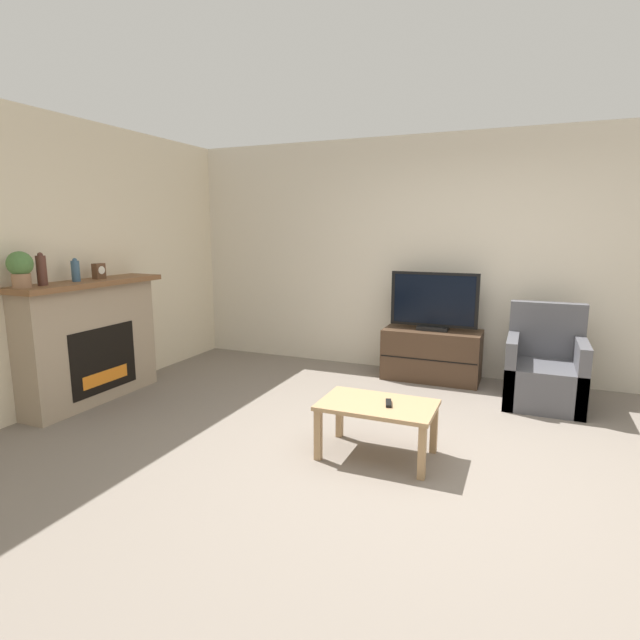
{
  "coord_description": "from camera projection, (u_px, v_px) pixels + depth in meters",
  "views": [
    {
      "loc": [
        0.61,
        -3.34,
        1.67
      ],
      "look_at": [
        -1.11,
        0.76,
        0.85
      ],
      "focal_mm": 28.0,
      "sensor_mm": 36.0,
      "label": 1
    }
  ],
  "objects": [
    {
      "name": "coffee_table",
      "position": [
        377.0,
        411.0,
        3.65
      ],
      "size": [
        0.84,
        0.52,
        0.41
      ],
      "color": "#A37F56",
      "rests_on": "ground"
    },
    {
      "name": "wall_back",
      "position": [
        471.0,
        258.0,
        5.54
      ],
      "size": [
        12.0,
        0.06,
        2.7
      ],
      "color": "beige",
      "rests_on": "ground"
    },
    {
      "name": "tv_stand",
      "position": [
        432.0,
        355.0,
        5.57
      ],
      "size": [
        1.05,
        0.5,
        0.56
      ],
      "color": "#422D1E",
      "rests_on": "ground"
    },
    {
      "name": "fireplace",
      "position": [
        90.0,
        340.0,
        4.81
      ],
      "size": [
        0.44,
        1.53,
        1.19
      ],
      "color": "tan",
      "rests_on": "ground"
    },
    {
      "name": "tv",
      "position": [
        434.0,
        303.0,
        5.46
      ],
      "size": [
        0.95,
        0.18,
        0.64
      ],
      "color": "black",
      "rests_on": "tv_stand"
    },
    {
      "name": "wall_left",
      "position": [
        57.0,
        263.0,
        4.63
      ],
      "size": [
        0.06,
        12.0,
        2.7
      ],
      "color": "beige",
      "rests_on": "ground"
    },
    {
      "name": "mantel_vase_centre_left",
      "position": [
        76.0,
        271.0,
        4.58
      ],
      "size": [
        0.07,
        0.07,
        0.22
      ],
      "color": "#385670",
      "rests_on": "fireplace"
    },
    {
      "name": "ground_plane",
      "position": [
        422.0,
        466.0,
        3.56
      ],
      "size": [
        24.0,
        24.0,
        0.0
      ],
      "primitive_type": "plane",
      "color": "slate"
    },
    {
      "name": "remote",
      "position": [
        389.0,
        403.0,
        3.61
      ],
      "size": [
        0.08,
        0.16,
        0.02
      ],
      "rotation": [
        0.0,
        0.0,
        0.28
      ],
      "color": "black",
      "rests_on": "coffee_table"
    },
    {
      "name": "potted_plant",
      "position": [
        20.0,
        268.0,
        4.08
      ],
      "size": [
        0.2,
        0.2,
        0.3
      ],
      "color": "#936B4C",
      "rests_on": "fireplace"
    },
    {
      "name": "mantel_clock",
      "position": [
        99.0,
        271.0,
        4.83
      ],
      "size": [
        0.08,
        0.11,
        0.15
      ],
      "color": "brown",
      "rests_on": "fireplace"
    },
    {
      "name": "mantel_vase_left",
      "position": [
        42.0,
        270.0,
        4.26
      ],
      "size": [
        0.08,
        0.08,
        0.28
      ],
      "color": "#512D23",
      "rests_on": "fireplace"
    },
    {
      "name": "armchair",
      "position": [
        544.0,
        372.0,
        4.8
      ],
      "size": [
        0.7,
        0.76,
        0.95
      ],
      "color": "#4C4C51",
      "rests_on": "ground"
    }
  ]
}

